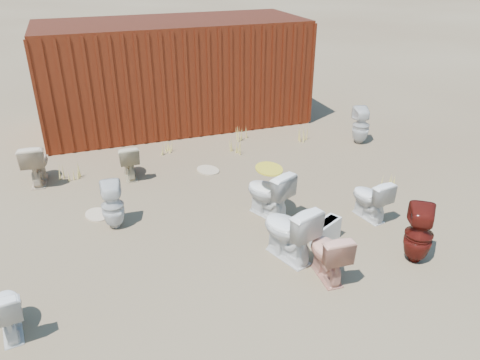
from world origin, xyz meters
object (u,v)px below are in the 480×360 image
object	(u,v)px
toilet_back_beige_left	(36,163)
toilet_back_a	(113,206)
toilet_back_beige_right	(129,161)
toilet_front_pink	(328,254)
shipping_container	(175,73)
toilet_front_c	(289,231)
toilet_back_e	(361,126)
toilet_back_yellowlid	(268,193)
toilet_front_e	(370,198)
toilet_front_maroon	(419,235)
toilet_front_a	(6,310)
loose_tank	(326,232)

from	to	relation	value
toilet_back_beige_left	toilet_back_a	bearing A→B (deg)	124.33
toilet_back_beige_right	toilet_front_pink	bearing A→B (deg)	118.43
toilet_back_beige_right	toilet_back_a	bearing A→B (deg)	75.66
shipping_container	toilet_back_a	distance (m)	4.93
toilet_front_pink	toilet_front_c	bearing A→B (deg)	-57.93
toilet_back_e	toilet_back_a	bearing A→B (deg)	30.40
toilet_back_beige_right	toilet_back_yellowlid	world-z (taller)	toilet_back_yellowlid
toilet_front_pink	toilet_back_beige_right	bearing A→B (deg)	-58.47
toilet_front_e	toilet_back_yellowlid	bearing A→B (deg)	-31.61
toilet_back_beige_left	toilet_front_pink	bearing A→B (deg)	135.67
toilet_front_pink	toilet_back_a	distance (m)	3.29
toilet_front_maroon	toilet_front_e	distance (m)	1.20
toilet_back_a	toilet_front_pink	bearing A→B (deg)	142.27
toilet_back_beige_left	toilet_back_beige_right	xyz separation A→B (m)	(1.61, -0.33, -0.06)
toilet_front_a	toilet_front_pink	size ratio (longest dim) A/B	0.90
toilet_front_e	shipping_container	bearing A→B (deg)	-80.97
toilet_front_e	toilet_back_e	xyz separation A→B (m)	(1.61, 2.78, 0.06)
toilet_front_pink	toilet_back_yellowlid	size ratio (longest dim) A/B	0.88
loose_tank	toilet_front_maroon	bearing A→B (deg)	-67.94
toilet_back_a	toilet_back_yellowlid	xyz separation A→B (m)	(2.36, -0.46, 0.03)
toilet_front_maroon	toilet_back_beige_right	xyz separation A→B (m)	(-3.33, 3.96, -0.09)
toilet_front_maroon	loose_tank	bearing A→B (deg)	-5.07
toilet_front_c	shipping_container	bearing A→B (deg)	-106.61
toilet_front_maroon	toilet_front_c	bearing A→B (deg)	13.45
toilet_back_yellowlid	loose_tank	xyz separation A→B (m)	(0.50, -0.99, -0.23)
toilet_front_e	toilet_back_e	bearing A→B (deg)	-129.56
toilet_front_a	toilet_back_a	distance (m)	2.30
toilet_front_pink	toilet_front_e	xyz separation A→B (m)	(1.36, 1.10, -0.01)
shipping_container	toilet_front_c	xyz separation A→B (m)	(0.19, -6.04, -0.77)
toilet_front_c	toilet_back_a	size ratio (longest dim) A/B	1.14
toilet_front_pink	loose_tank	bearing A→B (deg)	-114.11
toilet_back_a	toilet_front_c	bearing A→B (deg)	147.03
toilet_back_beige_right	loose_tank	size ratio (longest dim) A/B	1.33
toilet_front_c	toilet_back_yellowlid	xyz separation A→B (m)	(0.18, 1.14, -0.02)
toilet_front_e	toilet_back_yellowlid	size ratio (longest dim) A/B	0.85
toilet_front_a	toilet_back_beige_right	bearing A→B (deg)	-124.61
toilet_back_a	shipping_container	bearing A→B (deg)	-110.74
toilet_front_a	toilet_back_beige_right	distance (m)	3.99
toilet_front_c	toilet_back_a	bearing A→B (deg)	-54.76
toilet_front_a	toilet_back_e	bearing A→B (deg)	-159.95
toilet_front_e	toilet_back_beige_left	world-z (taller)	toilet_back_beige_left
shipping_container	toilet_front_pink	world-z (taller)	shipping_container
toilet_front_pink	toilet_back_yellowlid	distance (m)	1.70
toilet_front_pink	toilet_back_a	world-z (taller)	toilet_back_a
toilet_front_pink	shipping_container	bearing A→B (deg)	-81.84
toilet_front_a	toilet_back_beige_right	world-z (taller)	toilet_back_beige_right
toilet_front_maroon	toilet_back_e	distance (m)	4.31
toilet_back_beige_left	loose_tank	distance (m)	5.30
toilet_back_yellowlid	toilet_back_e	distance (m)	3.78
toilet_front_pink	toilet_front_e	bearing A→B (deg)	-137.19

